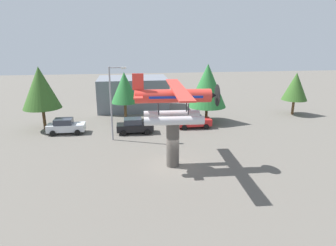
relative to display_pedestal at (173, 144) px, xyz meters
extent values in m
plane|color=#605B54|center=(0.00, 0.00, -1.99)|extent=(140.00, 140.00, 0.00)
cylinder|color=#4C4742|center=(0.00, 0.00, 0.00)|extent=(1.10, 1.10, 3.97)
cylinder|color=silver|center=(-0.05, -1.00, 2.34)|extent=(4.83, 0.93, 0.70)
cylinder|color=#333338|center=(1.17, -0.56, 3.14)|extent=(0.10, 0.10, 0.90)
cylinder|color=#333338|center=(-1.22, -0.44, 3.14)|extent=(0.10, 0.10, 0.90)
cylinder|color=silver|center=(0.05, 1.00, 2.34)|extent=(4.83, 0.93, 0.70)
cylinder|color=#333338|center=(1.22, 0.44, 3.14)|extent=(0.10, 0.10, 0.90)
cylinder|color=#333338|center=(-1.17, 0.56, 3.14)|extent=(0.10, 0.10, 0.90)
cylinder|color=red|center=(0.00, 0.00, 4.14)|extent=(6.25, 1.40, 1.10)
cube|color=#193399|center=(0.20, -0.01, 4.14)|extent=(4.39, 1.35, 0.20)
cone|color=#262628|center=(3.25, -0.16, 4.14)|extent=(0.74, 0.91, 0.88)
cylinder|color=black|center=(3.65, -0.18, 4.14)|extent=(0.13, 1.80, 1.80)
cube|color=red|center=(0.40, -0.02, 4.75)|extent=(1.60, 10.44, 0.12)
cube|color=red|center=(-2.80, 0.14, 4.24)|extent=(0.83, 2.83, 0.10)
cube|color=red|center=(-2.80, 0.14, 5.34)|extent=(0.90, 0.16, 1.30)
cube|color=silver|center=(-10.85, 10.51, -1.27)|extent=(4.20, 1.70, 0.80)
cube|color=#2D333D|center=(-11.10, 10.51, -0.55)|extent=(2.00, 1.56, 0.64)
cylinder|color=black|center=(-9.50, 9.61, -1.67)|extent=(0.64, 0.22, 0.64)
cylinder|color=black|center=(-9.50, 11.41, -1.67)|extent=(0.64, 0.22, 0.64)
cylinder|color=black|center=(-12.20, 9.61, -1.67)|extent=(0.64, 0.22, 0.64)
cylinder|color=black|center=(-12.20, 11.41, -1.67)|extent=(0.64, 0.22, 0.64)
cube|color=black|center=(-2.95, 9.53, -1.27)|extent=(4.20, 1.70, 0.80)
cube|color=#2D333D|center=(-3.20, 9.53, -0.55)|extent=(2.00, 1.56, 0.64)
cylinder|color=black|center=(-1.60, 8.63, -1.67)|extent=(0.64, 0.22, 0.64)
cylinder|color=black|center=(-1.60, 10.43, -1.67)|extent=(0.64, 0.22, 0.64)
cylinder|color=black|center=(-4.30, 8.63, -1.67)|extent=(0.64, 0.22, 0.64)
cylinder|color=black|center=(-4.30, 10.43, -1.67)|extent=(0.64, 0.22, 0.64)
cube|color=red|center=(4.28, 10.72, -1.27)|extent=(4.20, 1.70, 0.80)
cube|color=#2D333D|center=(4.03, 10.72, -0.55)|extent=(2.00, 1.56, 0.64)
cylinder|color=black|center=(5.63, 9.82, -1.67)|extent=(0.64, 0.22, 0.64)
cylinder|color=black|center=(5.63, 11.62, -1.67)|extent=(0.64, 0.22, 0.64)
cylinder|color=black|center=(2.93, 9.82, -1.67)|extent=(0.64, 0.22, 0.64)
cylinder|color=black|center=(2.93, 11.62, -1.67)|extent=(0.64, 0.22, 0.64)
cylinder|color=gray|center=(-5.43, 7.46, 1.95)|extent=(0.18, 0.18, 7.86)
cylinder|color=gray|center=(-4.63, 7.46, 5.78)|extent=(1.60, 0.12, 0.12)
cube|color=silver|center=(-3.93, 7.46, 5.73)|extent=(0.50, 0.28, 0.20)
cube|color=slate|center=(-2.87, 22.00, 0.44)|extent=(10.43, 7.38, 4.85)
cylinder|color=brown|center=(-13.78, 12.68, -0.69)|extent=(0.36, 0.36, 2.60)
cone|color=#335B23|center=(-13.78, 12.68, 3.08)|extent=(4.44, 4.44, 4.93)
cylinder|color=brown|center=(-4.05, 14.81, -0.71)|extent=(0.36, 0.36, 2.55)
cone|color=#287033|center=(-4.05, 14.81, 2.54)|extent=(3.56, 3.56, 3.95)
cylinder|color=brown|center=(6.49, 13.11, -0.95)|extent=(0.36, 0.36, 2.08)
cone|color=#287033|center=(6.49, 13.11, 2.83)|extent=(4.94, 4.94, 5.49)
cylinder|color=brown|center=(19.90, 15.16, -0.92)|extent=(0.36, 0.36, 2.14)
cone|color=#335B23|center=(19.90, 15.16, 2.10)|extent=(3.51, 3.51, 3.90)
camera|label=1|loc=(-3.59, -23.01, 8.63)|focal=31.19mm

